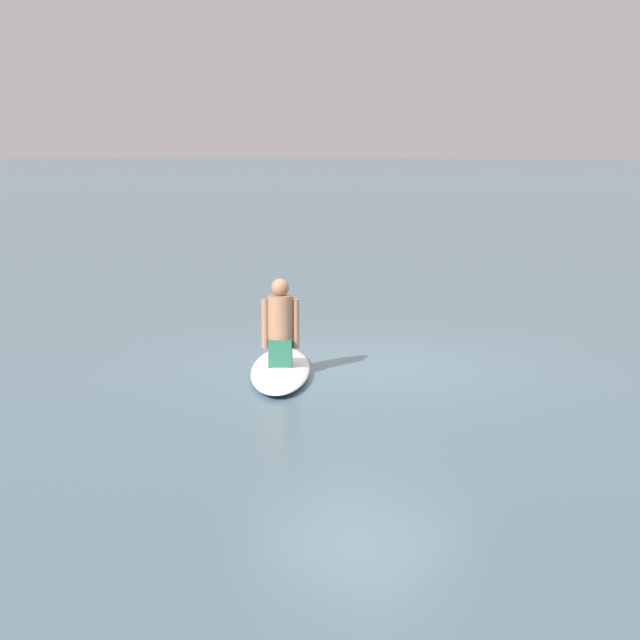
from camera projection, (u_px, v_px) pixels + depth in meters
ground_plane at (359, 366)px, 13.91m from camera, size 400.00×400.00×0.00m
surfboard at (281, 370)px, 13.42m from camera, size 2.67×2.35×0.12m
person_paddler at (280, 326)px, 13.33m from camera, size 0.45×0.44×1.06m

